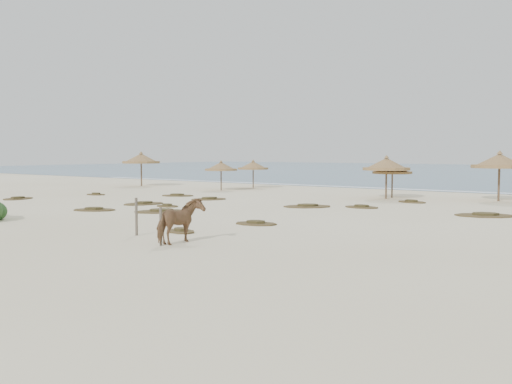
% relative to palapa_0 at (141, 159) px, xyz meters
% --- Properties ---
extents(ground, '(160.00, 160.00, 0.00)m').
position_rel_palapa_0_xyz_m(ground, '(18.94, -16.34, -2.41)').
color(ground, beige).
rests_on(ground, ground).
extents(foam_line, '(70.00, 0.60, 0.01)m').
position_rel_palapa_0_xyz_m(foam_line, '(18.94, 9.66, -2.40)').
color(foam_line, white).
rests_on(foam_line, ground).
extents(palapa_0, '(3.90, 3.90, 3.10)m').
position_rel_palapa_0_xyz_m(palapa_0, '(0.00, 0.00, 0.00)').
color(palapa_0, brown).
rests_on(palapa_0, ground).
extents(palapa_1, '(2.82, 2.82, 2.39)m').
position_rel_palapa_0_xyz_m(palapa_1, '(9.44, -0.11, -0.55)').
color(palapa_1, brown).
rests_on(palapa_1, ground).
extents(palapa_2, '(3.36, 3.36, 2.41)m').
position_rel_palapa_0_xyz_m(palapa_2, '(9.76, 3.67, -0.54)').
color(palapa_2, brown).
rests_on(palapa_2, ground).
extents(palapa_3, '(3.26, 3.26, 2.44)m').
position_rel_palapa_0_xyz_m(palapa_3, '(23.29, 1.10, -0.51)').
color(palapa_3, brown).
rests_on(palapa_3, ground).
extents(palapa_4, '(3.39, 3.39, 2.84)m').
position_rel_palapa_0_xyz_m(palapa_4, '(23.36, -0.02, -0.21)').
color(palapa_4, brown).
rests_on(palapa_4, ground).
extents(palapa_5, '(4.14, 4.14, 3.13)m').
position_rel_palapa_0_xyz_m(palapa_5, '(29.65, 2.49, 0.02)').
color(palapa_5, brown).
rests_on(palapa_5, ground).
extents(horse, '(0.85, 1.77, 1.48)m').
position_rel_palapa_0_xyz_m(horse, '(25.52, -21.05, -1.67)').
color(horse, '#8E5F40').
rests_on(horse, ground).
extents(fence_post_near, '(0.11, 0.11, 1.37)m').
position_rel_palapa_0_xyz_m(fence_post_near, '(22.96, -20.69, -1.72)').
color(fence_post_near, '#64584B').
rests_on(fence_post_near, ground).
extents(fence_post_far, '(0.10, 0.10, 1.24)m').
position_rel_palapa_0_xyz_m(fence_post_far, '(25.35, -21.76, -1.78)').
color(fence_post_far, '#64584B').
rests_on(fence_post_far, ground).
extents(scrub_0, '(2.17, 2.63, 0.16)m').
position_rel_palapa_0_xyz_m(scrub_0, '(4.58, -14.50, -2.36)').
color(scrub_0, brown).
rests_on(scrub_0, ground).
extents(scrub_1, '(2.11, 2.75, 0.16)m').
position_rel_palapa_0_xyz_m(scrub_1, '(13.79, -12.12, -2.36)').
color(scrub_1, brown).
rests_on(scrub_1, ground).
extents(scrub_2, '(1.57, 1.11, 0.16)m').
position_rel_palapa_0_xyz_m(scrub_2, '(15.92, -12.30, -2.36)').
color(scrub_2, brown).
rests_on(scrub_2, ground).
extents(scrub_3, '(3.12, 3.14, 0.16)m').
position_rel_palapa_0_xyz_m(scrub_3, '(22.23, -7.80, -2.36)').
color(scrub_3, brown).
rests_on(scrub_3, ground).
extents(scrub_4, '(2.05, 1.56, 0.16)m').
position_rel_palapa_0_xyz_m(scrub_4, '(24.53, -15.56, -2.36)').
color(scrub_4, brown).
rests_on(scrub_4, ground).
extents(scrub_5, '(3.33, 2.95, 0.16)m').
position_rel_palapa_0_xyz_m(scrub_5, '(31.31, -6.59, -2.36)').
color(scrub_5, brown).
rests_on(scrub_5, ground).
extents(scrub_6, '(2.67, 2.26, 0.16)m').
position_rel_palapa_0_xyz_m(scrub_6, '(10.92, -6.49, -2.36)').
color(scrub_6, brown).
rests_on(scrub_6, ground).
extents(scrub_7, '(1.96, 1.30, 0.16)m').
position_rel_palapa_0_xyz_m(scrub_7, '(24.80, -6.39, -2.36)').
color(scrub_7, brown).
rests_on(scrub_7, ground).
extents(scrub_8, '(1.61, 1.08, 0.16)m').
position_rel_palapa_0_xyz_m(scrub_8, '(5.61, -9.23, -2.36)').
color(scrub_8, brown).
rests_on(scrub_8, ground).
extents(scrub_9, '(3.04, 3.21, 0.16)m').
position_rel_palapa_0_xyz_m(scrub_9, '(17.75, -14.50, -2.36)').
color(scrub_9, brown).
rests_on(scrub_9, ground).
extents(scrub_10, '(2.20, 1.80, 0.16)m').
position_rel_palapa_0_xyz_m(scrub_10, '(25.75, -1.65, -2.36)').
color(scrub_10, brown).
rests_on(scrub_10, ground).
extents(scrub_11, '(2.66, 2.34, 0.16)m').
position_rel_palapa_0_xyz_m(scrub_11, '(14.39, -16.03, -2.36)').
color(scrub_11, brown).
rests_on(scrub_11, ground).
extents(scrub_12, '(1.59, 1.26, 0.16)m').
position_rel_palapa_0_xyz_m(scrub_12, '(23.65, -19.12, -2.36)').
color(scrub_12, brown).
rests_on(scrub_12, ground).
extents(scrub_13, '(2.46, 2.74, 0.16)m').
position_rel_palapa_0_xyz_m(scrub_13, '(14.64, -7.39, -2.36)').
color(scrub_13, brown).
rests_on(scrub_13, ground).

